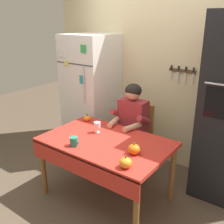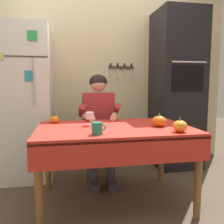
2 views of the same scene
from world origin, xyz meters
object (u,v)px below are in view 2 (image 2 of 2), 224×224
coffee_mug (97,128)px  pumpkin_medium (180,126)px  refrigerator (23,103)px  chair_behind_person (97,134)px  seated_person (99,118)px  pumpkin_small (55,119)px  wall_oven (176,90)px  dining_table (115,136)px  pumpkin_large (159,121)px  wine_glass (90,116)px

coffee_mug → pumpkin_medium: size_ratio=0.96×
refrigerator → chair_behind_person: bearing=-5.8°
seated_person → pumpkin_small: 0.56m
pumpkin_medium → pumpkin_small: (-1.04, 0.65, -0.01)m
seated_person → coffee_mug: bearing=-98.6°
refrigerator → wall_oven: size_ratio=0.86×
chair_behind_person → pumpkin_medium: bearing=-63.9°
dining_table → pumpkin_large: pumpkin_large is taller
dining_table → chair_behind_person: 0.81m
refrigerator → coffee_mug: refrigerator is taller
dining_table → pumpkin_medium: bearing=-33.4°
dining_table → coffee_mug: coffee_mug is taller
pumpkin_medium → pumpkin_small: 1.22m
chair_behind_person → wine_glass: chair_behind_person is taller
wine_glass → dining_table: bearing=-31.3°
wine_glass → pumpkin_large: bearing=-16.6°
pumpkin_medium → pumpkin_large: bearing=105.7°
dining_table → coffee_mug: size_ratio=12.25×
seated_person → pumpkin_medium: seated_person is taller
refrigerator → chair_behind_person: 0.97m
pumpkin_medium → coffee_mug: bearing=176.8°
wall_oven → chair_behind_person: 1.24m
pumpkin_small → pumpkin_large: bearing=-22.0°
seated_person → wine_glass: (-0.15, -0.47, 0.09)m
chair_behind_person → refrigerator: bearing=174.2°
chair_behind_person → coffee_mug: (-0.13, -1.07, 0.28)m
dining_table → seated_person: size_ratio=1.12×
refrigerator → seated_person: bearing=-17.5°
seated_person → pumpkin_large: seated_person is taller
wall_oven → pumpkin_large: 1.20m
pumpkin_medium → pumpkin_small: bearing=147.9°
wall_oven → chair_behind_person: size_ratio=2.26×
seated_person → pumpkin_small: seated_person is taller
refrigerator → pumpkin_large: size_ratio=13.96×
wine_glass → pumpkin_large: wine_glass is taller
refrigerator → dining_table: refrigerator is taller
wine_glass → pumpkin_small: wine_glass is taller
wine_glass → wall_oven: bearing=32.1°
chair_behind_person → pumpkin_medium: size_ratio=7.77×
wall_oven → chair_behind_person: wall_oven is taller
dining_table → refrigerator: bearing=137.1°
coffee_mug → wine_glass: (-0.02, 0.41, 0.04)m
wine_glass → refrigerator: bearing=134.3°
wall_oven → chair_behind_person: (-1.11, -0.13, -0.54)m
wine_glass → chair_behind_person: bearing=77.0°
pumpkin_small → seated_person: bearing=29.0°
chair_behind_person → seated_person: 0.29m
refrigerator → pumpkin_medium: size_ratio=15.05×
wall_oven → pumpkin_medium: size_ratio=17.55×
wall_oven → chair_behind_person: bearing=-173.3°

